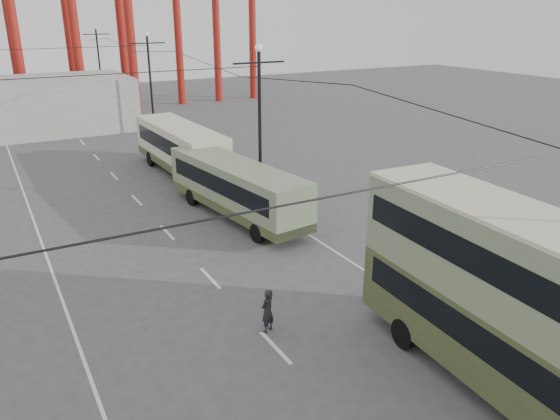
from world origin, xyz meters
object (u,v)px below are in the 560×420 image
single_decker_cream (181,147)px  double_decker_bus (510,295)px  single_decker_green (237,187)px  pedestrian (267,311)px

single_decker_cream → double_decker_bus: bearing=-91.0°
double_decker_bus → single_decker_green: 17.63m
single_decker_green → single_decker_cream: (0.22, 9.92, 0.18)m
single_decker_green → single_decker_cream: bearing=81.3°
single_decker_cream → pedestrian: (-4.23, -21.21, -1.10)m
pedestrian → single_decker_green: bearing=-135.1°
double_decker_bus → single_decker_green: (-0.72, 17.55, -1.48)m
double_decker_bus → pedestrian: 8.20m
single_decker_green → pedestrian: size_ratio=6.65×
single_decker_cream → pedestrian: size_ratio=6.60×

